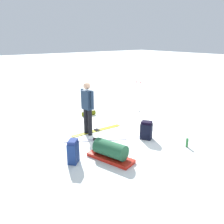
# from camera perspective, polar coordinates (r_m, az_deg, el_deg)

# --- Properties ---
(ground_plane) EXTENTS (80.00, 80.00, 0.00)m
(ground_plane) POSITION_cam_1_polar(r_m,az_deg,el_deg) (7.95, -0.00, -4.82)
(ground_plane) COLOR white
(skier_standing) EXTENTS (0.56, 0.27, 1.70)m
(skier_standing) POSITION_cam_1_polar(r_m,az_deg,el_deg) (7.53, -5.88, 1.48)
(skier_standing) COLOR black
(skier_standing) RESTS_ON ground_plane
(ski_pair_near) EXTENTS (0.26, 1.83, 0.05)m
(ski_pair_near) POSITION_cam_1_polar(r_m,az_deg,el_deg) (8.08, -3.68, -4.40)
(ski_pair_near) COLOR gold
(ski_pair_near) RESTS_ON ground_plane
(ski_pair_far) EXTENTS (1.14, 1.75, 0.05)m
(ski_pair_far) POSITION_cam_1_polar(r_m,az_deg,el_deg) (7.37, -3.99, -6.64)
(ski_pair_far) COLOR silver
(ski_pair_far) RESTS_ON ground_plane
(backpack_large_dark) EXTENTS (0.42, 0.39, 0.57)m
(backpack_large_dark) POSITION_cam_1_polar(r_m,az_deg,el_deg) (7.43, 8.19, -4.37)
(backpack_large_dark) COLOR black
(backpack_large_dark) RESTS_ON ground_plane
(backpack_bright) EXTENTS (0.37, 0.38, 0.61)m
(backpack_bright) POSITION_cam_1_polar(r_m,az_deg,el_deg) (6.07, -9.26, -9.33)
(backpack_bright) COLOR navy
(backpack_bright) RESTS_ON ground_plane
(ski_poles_planted_near) EXTENTS (0.22, 0.11, 1.32)m
(ski_poles_planted_near) POSITION_cam_1_polar(r_m,az_deg,el_deg) (9.84, 6.25, 3.91)
(ski_poles_planted_near) COLOR #AEB6C2
(ski_poles_planted_near) RESTS_ON ground_plane
(gear_sled) EXTENTS (1.32, 0.78, 0.49)m
(gear_sled) POSITION_cam_1_polar(r_m,az_deg,el_deg) (6.17, -0.38, -9.40)
(gear_sled) COLOR red
(gear_sled) RESTS_ON ground_plane
(sleeping_mat_rolled) EXTENTS (0.25, 0.57, 0.18)m
(sleeping_mat_rolled) POSITION_cam_1_polar(r_m,az_deg,el_deg) (9.63, -5.59, -0.32)
(sleeping_mat_rolled) COLOR #5B6010
(sleeping_mat_rolled) RESTS_ON ground_plane
(thermos_bottle) EXTENTS (0.07, 0.07, 0.26)m
(thermos_bottle) POSITION_cam_1_polar(r_m,az_deg,el_deg) (7.20, 17.50, -7.03)
(thermos_bottle) COLOR #286E33
(thermos_bottle) RESTS_ON ground_plane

